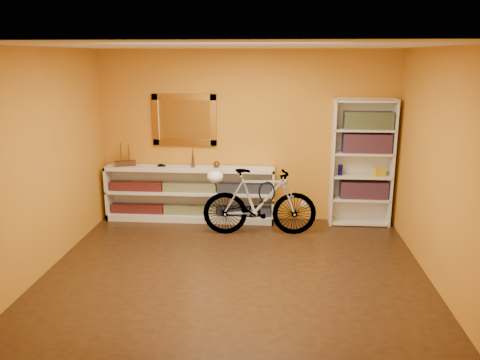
# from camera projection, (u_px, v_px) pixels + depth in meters

# --- Properties ---
(floor) EXTENTS (4.50, 4.00, 0.01)m
(floor) POSITION_uv_depth(u_px,v_px,m) (235.00, 272.00, 5.74)
(floor) COLOR black
(floor) RESTS_ON ground
(ceiling) EXTENTS (4.50, 4.00, 0.01)m
(ceiling) POSITION_uv_depth(u_px,v_px,m) (235.00, 45.00, 5.09)
(ceiling) COLOR silver
(ceiling) RESTS_ON ground
(back_wall) EXTENTS (4.50, 0.01, 2.60)m
(back_wall) POSITION_uv_depth(u_px,v_px,m) (247.00, 137.00, 7.35)
(back_wall) COLOR #C0761C
(back_wall) RESTS_ON ground
(left_wall) EXTENTS (0.01, 4.00, 2.60)m
(left_wall) POSITION_uv_depth(u_px,v_px,m) (42.00, 162.00, 5.58)
(left_wall) COLOR #C0761C
(left_wall) RESTS_ON ground
(right_wall) EXTENTS (0.01, 4.00, 2.60)m
(right_wall) POSITION_uv_depth(u_px,v_px,m) (441.00, 169.00, 5.24)
(right_wall) COLOR #C0761C
(right_wall) RESTS_ON ground
(gilt_mirror) EXTENTS (0.98, 0.06, 0.78)m
(gilt_mirror) POSITION_uv_depth(u_px,v_px,m) (184.00, 120.00, 7.32)
(gilt_mirror) COLOR #8C5A19
(gilt_mirror) RESTS_ON back_wall
(wall_socket) EXTENTS (0.09, 0.02, 0.09)m
(wall_socket) POSITION_uv_depth(u_px,v_px,m) (304.00, 204.00, 7.52)
(wall_socket) COLOR silver
(wall_socket) RESTS_ON back_wall
(console_unit) EXTENTS (2.60, 0.35, 0.85)m
(console_unit) POSITION_uv_depth(u_px,v_px,m) (190.00, 194.00, 7.45)
(console_unit) COLOR silver
(console_unit) RESTS_ON floor
(cd_row_lower) EXTENTS (2.50, 0.13, 0.14)m
(cd_row_lower) POSITION_uv_depth(u_px,v_px,m) (190.00, 210.00, 7.49)
(cd_row_lower) COLOR black
(cd_row_lower) RESTS_ON console_unit
(cd_row_upper) EXTENTS (2.50, 0.13, 0.14)m
(cd_row_upper) POSITION_uv_depth(u_px,v_px,m) (190.00, 187.00, 7.40)
(cd_row_upper) COLOR navy
(cd_row_upper) RESTS_ON console_unit
(model_ship) EXTENTS (0.33, 0.21, 0.37)m
(model_ship) POSITION_uv_depth(u_px,v_px,m) (125.00, 154.00, 7.37)
(model_ship) COLOR #391F10
(model_ship) RESTS_ON console_unit
(toy_car) EXTENTS (0.00, 0.00, 0.00)m
(toy_car) POSITION_uv_depth(u_px,v_px,m) (162.00, 166.00, 7.38)
(toy_car) COLOR black
(toy_car) RESTS_ON console_unit
(bronze_ornament) EXTENTS (0.06, 0.06, 0.33)m
(bronze_ornament) POSITION_uv_depth(u_px,v_px,m) (193.00, 157.00, 7.30)
(bronze_ornament) COLOR #51351C
(bronze_ornament) RESTS_ON console_unit
(decorative_orb) EXTENTS (0.10, 0.10, 0.10)m
(decorative_orb) POSITION_uv_depth(u_px,v_px,m) (217.00, 164.00, 7.30)
(decorative_orb) COLOR #51351C
(decorative_orb) RESTS_ON console_unit
(bookcase) EXTENTS (0.90, 0.30, 1.90)m
(bookcase) POSITION_uv_depth(u_px,v_px,m) (362.00, 163.00, 7.15)
(bookcase) COLOR silver
(bookcase) RESTS_ON floor
(book_row_a) EXTENTS (0.70, 0.22, 0.26)m
(book_row_a) POSITION_uv_depth(u_px,v_px,m) (364.00, 189.00, 7.24)
(book_row_a) COLOR maroon
(book_row_a) RESTS_ON bookcase
(book_row_b) EXTENTS (0.70, 0.22, 0.28)m
(book_row_b) POSITION_uv_depth(u_px,v_px,m) (367.00, 143.00, 7.06)
(book_row_b) COLOR maroon
(book_row_b) RESTS_ON bookcase
(book_row_c) EXTENTS (0.70, 0.22, 0.25)m
(book_row_c) POSITION_uv_depth(u_px,v_px,m) (368.00, 120.00, 6.98)
(book_row_c) COLOR navy
(book_row_c) RESTS_ON bookcase
(travel_mug) EXTENTS (0.07, 0.07, 0.16)m
(travel_mug) POSITION_uv_depth(u_px,v_px,m) (340.00, 170.00, 7.18)
(travel_mug) COLOR navy
(travel_mug) RESTS_ON bookcase
(red_tin) EXTENTS (0.13, 0.13, 0.16)m
(red_tin) POSITION_uv_depth(u_px,v_px,m) (350.00, 123.00, 7.04)
(red_tin) COLOR maroon
(red_tin) RESTS_ON bookcase
(yellow_bag) EXTENTS (0.20, 0.16, 0.13)m
(yellow_bag) POSITION_uv_depth(u_px,v_px,m) (379.00, 172.00, 7.12)
(yellow_bag) COLOR gold
(yellow_bag) RESTS_ON bookcase
(bicycle) EXTENTS (0.53, 1.67, 0.97)m
(bicycle) POSITION_uv_depth(u_px,v_px,m) (260.00, 202.00, 6.83)
(bicycle) COLOR silver
(bicycle) RESTS_ON floor
(helmet) EXTENTS (0.23, 0.22, 0.17)m
(helmet) POSITION_uv_depth(u_px,v_px,m) (215.00, 177.00, 6.74)
(helmet) COLOR white
(helmet) RESTS_ON bicycle
(u_lock) EXTENTS (0.24, 0.03, 0.24)m
(u_lock) POSITION_uv_depth(u_px,v_px,m) (267.00, 192.00, 6.79)
(u_lock) COLOR black
(u_lock) RESTS_ON bicycle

